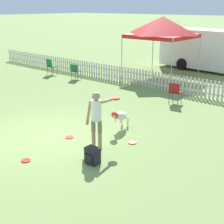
{
  "coord_description": "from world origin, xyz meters",
  "views": [
    {
      "loc": [
        7.02,
        -5.3,
        3.73
      ],
      "look_at": [
        1.44,
        1.34,
        0.76
      ],
      "focal_mm": 50.0,
      "sensor_mm": 36.0,
      "label": 1
    }
  ],
  "objects": [
    {
      "name": "backpack_on_grass",
      "position": [
        2.18,
        -0.29,
        0.21
      ],
      "size": [
        0.35,
        0.29,
        0.42
      ],
      "color": "black",
      "rests_on": "ground_plane"
    },
    {
      "name": "picket_fence",
      "position": [
        -0.0,
        6.97,
        0.41
      ],
      "size": [
        25.73,
        0.04,
        0.81
      ],
      "color": "beige",
      "rests_on": "ground_plane"
    },
    {
      "name": "equipment_trailer",
      "position": [
        -1.25,
        12.94,
        1.26
      ],
      "size": [
        5.45,
        2.44,
        2.38
      ],
      "rotation": [
        0.0,
        0.0,
        -0.08
      ],
      "color": "white",
      "rests_on": "ground_plane"
    },
    {
      "name": "folding_chair_green_right",
      "position": [
        -6.88,
        5.87,
        0.54
      ],
      "size": [
        0.47,
        0.5,
        0.9
      ],
      "rotation": [
        0.0,
        0.0,
        3.09
      ],
      "color": "#333338",
      "rests_on": "ground_plane"
    },
    {
      "name": "frisbee_near_dog",
      "position": [
        2.22,
        1.32,
        0.01
      ],
      "size": [
        0.24,
        0.24,
        0.02
      ],
      "color": "red",
      "rests_on": "ground_plane"
    },
    {
      "name": "frisbee_midfield",
      "position": [
        0.8,
        -1.29,
        0.01
      ],
      "size": [
        0.24,
        0.24,
        0.02
      ],
      "color": "red",
      "rests_on": "ground_plane"
    },
    {
      "name": "leaping_dog",
      "position": [
        1.3,
        1.94,
        0.44
      ],
      "size": [
        0.44,
        1.1,
        0.71
      ],
      "rotation": [
        0.0,
        0.0,
        -2.91
      ],
      "color": "beige",
      "rests_on": "ground_plane"
    },
    {
      "name": "frisbee_near_handler",
      "position": [
        0.55,
        0.43,
        0.01
      ],
      "size": [
        0.24,
        0.24,
        0.02
      ],
      "color": "red",
      "rests_on": "ground_plane"
    },
    {
      "name": "canopy_tent_main",
      "position": [
        -1.88,
        9.43,
        2.65
      ],
      "size": [
        3.09,
        3.09,
        3.2
      ],
      "color": "#B2B2B2",
      "rests_on": "ground_plane"
    },
    {
      "name": "ground_plane",
      "position": [
        0.0,
        0.0,
        0.0
      ],
      "size": [
        240.0,
        240.0,
        0.0
      ],
      "primitive_type": "plane",
      "color": "olive"
    },
    {
      "name": "folding_chair_blue_left",
      "position": [
        1.22,
        5.5,
        0.52
      ],
      "size": [
        0.51,
        0.53,
        0.86
      ],
      "rotation": [
        0.0,
        0.0,
        3.3
      ],
      "color": "#333338",
      "rests_on": "ground_plane"
    },
    {
      "name": "handler_person",
      "position": [
        1.64,
        0.48,
        0.99
      ],
      "size": [
        0.46,
        1.03,
        1.59
      ],
      "rotation": [
        0.0,
        0.0,
        0.23
      ],
      "color": "tan",
      "rests_on": "ground_plane"
    },
    {
      "name": "folding_chair_center",
      "position": [
        -4.97,
        5.94,
        0.49
      ],
      "size": [
        0.53,
        0.55,
        0.82
      ],
      "rotation": [
        0.0,
        0.0,
        3.39
      ],
      "color": "#333338",
      "rests_on": "ground_plane"
    }
  ]
}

